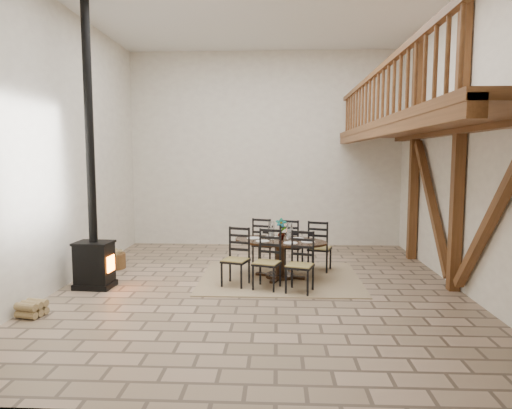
{
  "coord_description": "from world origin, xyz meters",
  "views": [
    {
      "loc": [
        0.31,
        -7.9,
        2.32
      ],
      "look_at": [
        -0.08,
        0.4,
        1.44
      ],
      "focal_mm": 32.0,
      "sensor_mm": 36.0,
      "label": 1
    }
  ],
  "objects_px": {
    "wood_stove": "(93,225)",
    "log_basket": "(114,260)",
    "log_stack": "(32,309)",
    "dining_table": "(280,258)"
  },
  "relations": [
    {
      "from": "wood_stove",
      "to": "log_basket",
      "type": "xyz_separation_m",
      "value": [
        -0.17,
        1.41,
        -0.96
      ]
    },
    {
      "from": "wood_stove",
      "to": "log_stack",
      "type": "height_order",
      "value": "wood_stove"
    },
    {
      "from": "log_stack",
      "to": "dining_table",
      "type": "bearing_deg",
      "value": 32.14
    },
    {
      "from": "log_basket",
      "to": "wood_stove",
      "type": "bearing_deg",
      "value": -83.23
    },
    {
      "from": "dining_table",
      "to": "log_stack",
      "type": "relative_size",
      "value": 5.88
    },
    {
      "from": "wood_stove",
      "to": "log_basket",
      "type": "bearing_deg",
      "value": 100.67
    },
    {
      "from": "dining_table",
      "to": "log_stack",
      "type": "height_order",
      "value": "dining_table"
    },
    {
      "from": "dining_table",
      "to": "log_basket",
      "type": "height_order",
      "value": "dining_table"
    },
    {
      "from": "log_basket",
      "to": "log_stack",
      "type": "relative_size",
      "value": 1.17
    },
    {
      "from": "dining_table",
      "to": "log_basket",
      "type": "distance_m",
      "value": 3.51
    }
  ]
}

